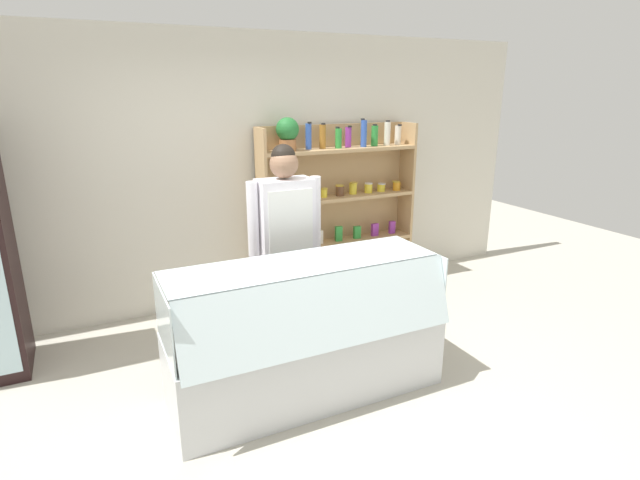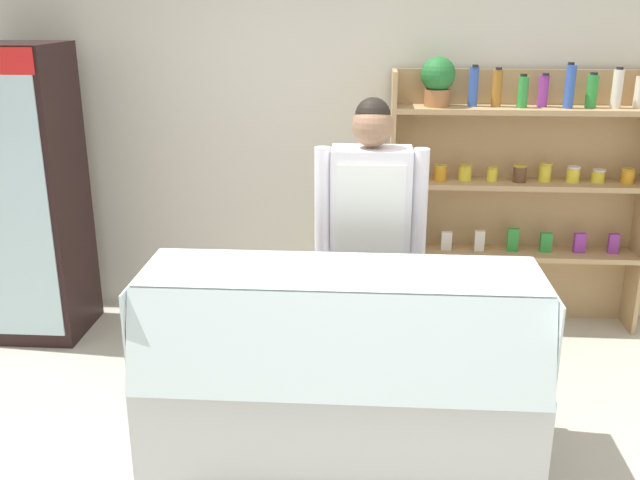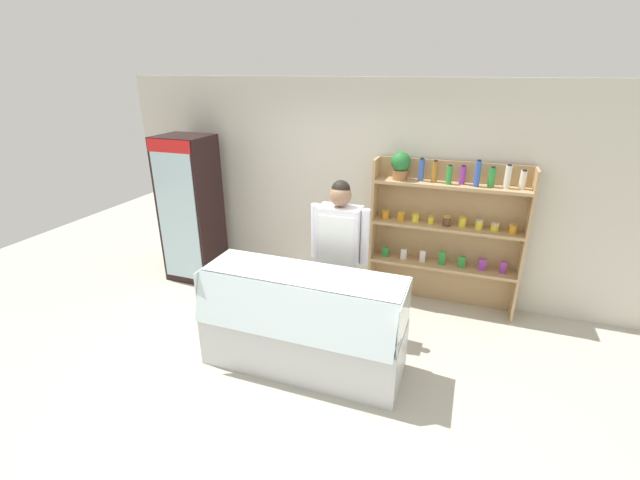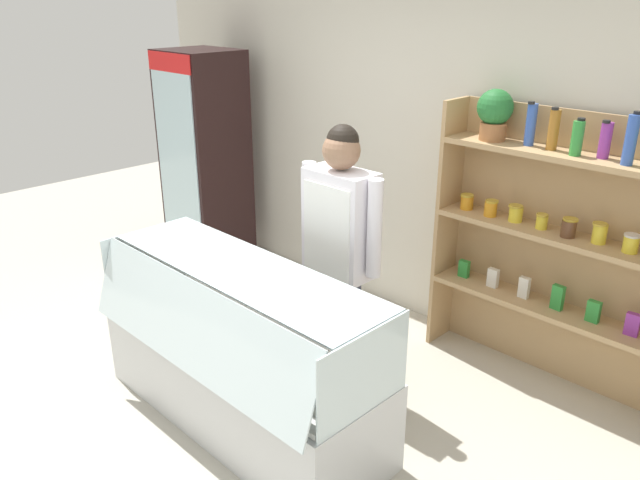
{
  "view_description": "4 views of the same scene",
  "coord_description": "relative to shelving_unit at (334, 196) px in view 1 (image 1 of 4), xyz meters",
  "views": [
    {
      "loc": [
        -1.45,
        -2.84,
        2.16
      ],
      "look_at": [
        0.18,
        0.53,
        1.02
      ],
      "focal_mm": 28.0,
      "sensor_mm": 36.0,
      "label": 1
    },
    {
      "loc": [
        -0.02,
        -3.05,
        2.24
      ],
      "look_at": [
        -0.29,
        0.85,
        0.92
      ],
      "focal_mm": 40.0,
      "sensor_mm": 36.0,
      "label": 2
    },
    {
      "loc": [
        1.23,
        -3.18,
        2.79
      ],
      "look_at": [
        -0.13,
        0.56,
        1.19
      ],
      "focal_mm": 24.0,
      "sensor_mm": 36.0,
      "label": 3
    },
    {
      "loc": [
        2.44,
        -1.82,
        2.46
      ],
      "look_at": [
        -0.19,
        0.83,
        0.97
      ],
      "focal_mm": 35.0,
      "sensor_mm": 36.0,
      "label": 4
    }
  ],
  "objects": [
    {
      "name": "deli_display_case",
      "position": [
        -1.11,
        -1.73,
        -0.74
      ],
      "size": [
        1.95,
        0.75,
        1.01
      ],
      "color": "silver",
      "rests_on": "ground"
    },
    {
      "name": "shop_clerk",
      "position": [
        -0.97,
        -1.02,
        -0.01
      ],
      "size": [
        0.63,
        0.25,
        1.75
      ],
      "color": "#383D51",
      "rests_on": "ground"
    },
    {
      "name": "shelving_unit",
      "position": [
        0.0,
        0.0,
        0.0
      ],
      "size": [
        1.76,
        0.29,
        1.9
      ],
      "color": "tan",
      "rests_on": "ground"
    },
    {
      "name": "ground_plane",
      "position": [
        -0.97,
        -1.83,
        -1.06
      ],
      "size": [
        12.0,
        12.0,
        0.0
      ],
      "primitive_type": "plane",
      "color": "#B7B2A3"
    },
    {
      "name": "back_wall",
      "position": [
        -0.97,
        0.19,
        0.29
      ],
      "size": [
        6.8,
        0.1,
        2.7
      ],
      "primitive_type": "cube",
      "color": "beige",
      "rests_on": "ground"
    }
  ]
}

